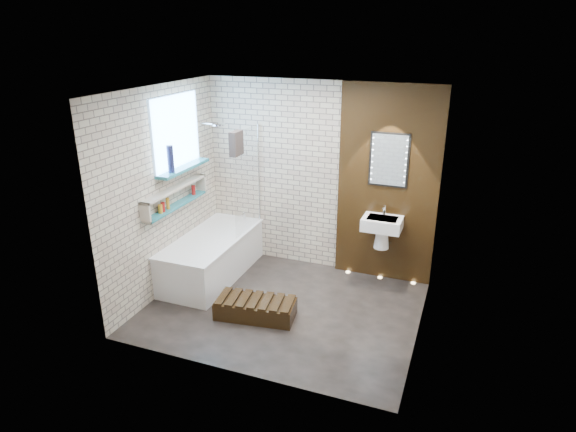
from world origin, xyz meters
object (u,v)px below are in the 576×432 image
at_px(bath_screen, 247,181).
at_px(led_mirror, 389,160).
at_px(walnut_step, 255,309).
at_px(bathtub, 212,256).
at_px(washbasin, 382,228).

relative_size(bath_screen, led_mirror, 2.00).
bearing_deg(walnut_step, bathtub, 142.72).
height_order(bathtub, led_mirror, led_mirror).
bearing_deg(bath_screen, washbasin, 5.78).
bearing_deg(bathtub, led_mirror, 19.78).
height_order(bath_screen, walnut_step, bath_screen).
xyz_separation_m(washbasin, led_mirror, (0.00, 0.16, 0.86)).
xyz_separation_m(bath_screen, walnut_step, (0.63, -1.19, -1.18)).
bearing_deg(walnut_step, washbasin, 49.12).
distance_m(bathtub, walnut_step, 1.25).
height_order(led_mirror, walnut_step, led_mirror).
distance_m(washbasin, walnut_step, 1.94).
xyz_separation_m(bath_screen, washbasin, (1.82, 0.18, -0.49)).
bearing_deg(bath_screen, led_mirror, 10.66).
bearing_deg(washbasin, led_mirror, 90.00).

